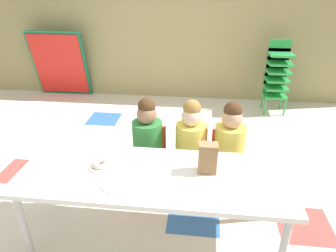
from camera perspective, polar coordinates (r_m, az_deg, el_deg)
The scene contains 12 objects.
ground_plane at distance 3.03m, azimuth -3.35°, elevation -10.53°, with size 6.67×4.81×0.02m.
back_wall at distance 4.85m, azimuth 1.23°, elevation 19.46°, with size 6.67×0.10×2.44m, color tan.
craft_table at distance 2.14m, azimuth -2.81°, elevation -10.09°, with size 1.89×0.68×0.59m.
seated_child_near_camera at distance 2.63m, azimuth -3.89°, elevation -2.22°, with size 0.32×0.32×0.92m.
seated_child_middle_seat at distance 2.59m, azimuth 4.37°, elevation -2.68°, with size 0.32×0.32×0.92m.
seated_child_far_right at distance 2.61m, azimuth 11.66°, elevation -3.04°, with size 0.33×0.33×0.92m.
kid_chair_green_stack at distance 4.62m, azimuth 20.12°, elevation 9.39°, with size 0.32×0.30×1.04m.
folded_activity_table at distance 5.30m, azimuth -19.93°, elevation 11.01°, with size 0.90×0.29×1.09m.
paper_bag_brown at distance 2.09m, azimuth 7.58°, elevation -6.06°, with size 0.13×0.09×0.22m, color #9E754C.
paper_plate_near_edge at distance 2.23m, azimuth -12.57°, elevation -7.47°, with size 0.18×0.18×0.01m, color white.
paper_plate_center_table at distance 2.03m, azimuth -10.11°, elevation -10.98°, with size 0.18×0.18×0.01m, color white.
donut_powdered_on_plate at distance 2.22m, azimuth -12.63°, elevation -6.97°, with size 0.12×0.12×0.04m, color white.
Camera 1 is at (0.45, -2.38, 1.82)m, focal length 31.97 mm.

